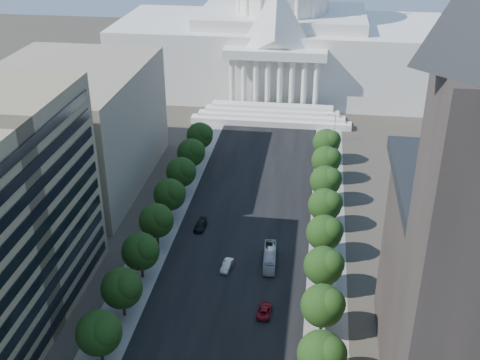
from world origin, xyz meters
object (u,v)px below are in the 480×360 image
at_px(city_bus, 270,257).
at_px(car_red, 264,310).
at_px(car_silver, 227,265).
at_px(car_dark_b, 201,225).

bearing_deg(city_bus, car_red, -91.20).
relative_size(car_silver, car_dark_b, 0.90).
distance_m(car_silver, car_dark_b, 17.15).
relative_size(car_silver, car_red, 0.92).
bearing_deg(car_dark_b, car_silver, -56.50).
relative_size(car_silver, city_bus, 0.47).
bearing_deg(car_red, car_silver, -52.16).
distance_m(car_silver, city_bus, 9.15).
height_order(car_silver, car_red, car_silver).
xyz_separation_m(car_red, city_bus, (-0.57, 16.33, 0.72)).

